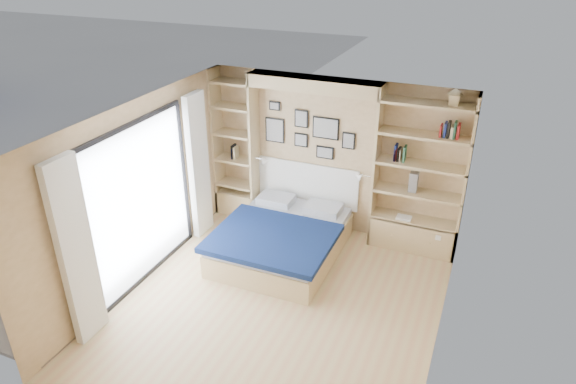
% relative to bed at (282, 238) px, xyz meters
% --- Properties ---
extents(ground, '(4.50, 4.50, 0.00)m').
position_rel_bed_xyz_m(ground, '(0.43, -1.17, -0.27)').
color(ground, tan).
rests_on(ground, ground).
extents(room_shell, '(4.50, 4.50, 4.50)m').
position_rel_bed_xyz_m(room_shell, '(0.04, 0.35, 0.80)').
color(room_shell, tan).
rests_on(room_shell, ground).
extents(bed, '(1.71, 2.13, 1.07)m').
position_rel_bed_xyz_m(bed, '(0.00, 0.00, 0.00)').
color(bed, '#CEB581').
rests_on(bed, ground).
extents(photo_gallery, '(1.48, 0.02, 0.82)m').
position_rel_bed_xyz_m(photo_gallery, '(-0.02, 1.05, 1.33)').
color(photo_gallery, black).
rests_on(photo_gallery, ground).
extents(reading_lamps, '(1.92, 0.12, 0.15)m').
position_rel_bed_xyz_m(reading_lamps, '(0.13, 0.83, 0.83)').
color(reading_lamps, silver).
rests_on(reading_lamps, ground).
extents(shelf_decor, '(3.49, 0.23, 2.03)m').
position_rel_bed_xyz_m(shelf_decor, '(1.49, 0.90, 1.41)').
color(shelf_decor, '#B22A2D').
rests_on(shelf_decor, ground).
extents(deck, '(3.20, 4.00, 0.05)m').
position_rel_bed_xyz_m(deck, '(-3.17, -1.17, -0.27)').
color(deck, '#706152').
rests_on(deck, ground).
extents(deck_chair, '(0.55, 0.83, 0.78)m').
position_rel_bed_xyz_m(deck_chair, '(-3.40, -0.27, 0.10)').
color(deck_chair, tan).
rests_on(deck_chair, ground).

